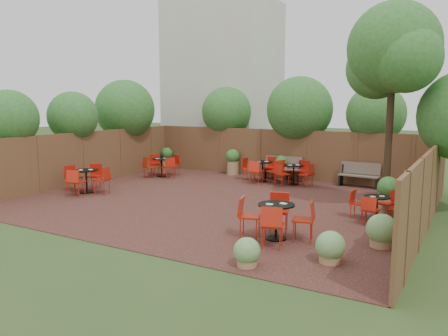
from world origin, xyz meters
The scene contains 13 objects.
ground centered at (0.00, 0.00, 0.00)m, with size 80.00×80.00×0.00m, color #354F23.
courtyard_paving centered at (0.00, 0.00, 0.01)m, with size 12.00×10.00×0.02m, color black.
fence_back centered at (0.00, 5.00, 1.00)m, with size 12.00×0.08×2.00m, color brown.
fence_left centered at (-6.00, 0.00, 1.00)m, with size 0.08×10.00×2.00m, color brown.
fence_right centered at (6.00, 0.00, 1.00)m, with size 0.08×10.00×2.00m, color brown.
neighbour_building centered at (-4.50, 8.00, 4.00)m, with size 5.00×4.00×8.00m, color beige.
overhang_foliage centered at (-1.00, 3.42, 2.72)m, with size 15.75×10.41×2.69m.
courtyard_tree centered at (4.75, 1.36, 4.42)m, with size 2.70×2.60×5.85m.
park_bench_left centered at (0.21, 4.63, 0.50)m, with size 1.55×0.65×0.93m.
park_bench_right centered at (3.25, 4.62, 0.48)m, with size 1.47×0.54×0.90m.
bistro_tables centered at (-0.32, 0.95, 0.47)m, with size 10.94×8.22×0.95m.
planters centered at (-0.44, 3.60, 0.58)m, with size 11.11×4.42×1.10m.
low_shrubs centered at (4.65, -3.10, 0.34)m, with size 2.60×3.08×0.73m.
Camera 1 is at (6.98, -11.83, 3.15)m, focal length 35.60 mm.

